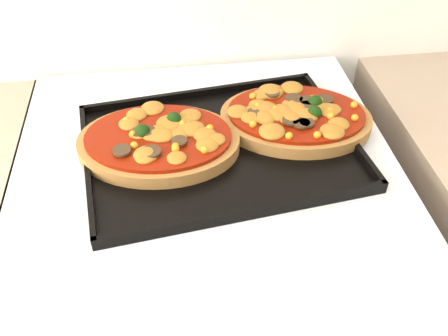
{
  "coord_description": "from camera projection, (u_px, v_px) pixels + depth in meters",
  "views": [
    {
      "loc": [
        -0.1,
        1.13,
        1.41
      ],
      "look_at": [
        -0.02,
        1.68,
        0.92
      ],
      "focal_mm": 40.0,
      "sensor_mm": 36.0,
      "label": 1
    }
  ],
  "objects": [
    {
      "name": "pizza_right",
      "position": [
        296.0,
        116.0,
        0.81
      ],
      "size": [
        0.28,
        0.22,
        0.04
      ],
      "primitive_type": null,
      "rotation": [
        0.0,
        0.0,
        -0.22
      ],
      "color": "olive",
      "rests_on": "baking_tray"
    },
    {
      "name": "stove",
      "position": [
        211.0,
        324.0,
        1.06
      ],
      "size": [
        0.6,
        0.6,
        0.91
      ],
      "primitive_type": "cube",
      "color": "white",
      "rests_on": "floor"
    },
    {
      "name": "pizza_left",
      "position": [
        158.0,
        140.0,
        0.76
      ],
      "size": [
        0.27,
        0.21,
        0.04
      ],
      "primitive_type": null,
      "rotation": [
        0.0,
        0.0,
        -0.12
      ],
      "color": "olive",
      "rests_on": "baking_tray"
    },
    {
      "name": "baking_tray",
      "position": [
        220.0,
        146.0,
        0.78
      ],
      "size": [
        0.45,
        0.35,
        0.02
      ],
      "primitive_type": "cube",
      "rotation": [
        0.0,
        0.0,
        0.13
      ],
      "color": "black",
      "rests_on": "stove"
    }
  ]
}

